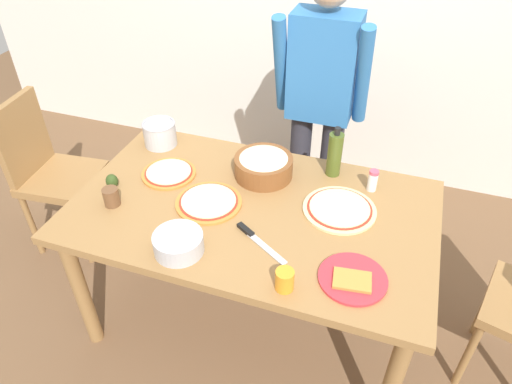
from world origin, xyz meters
TOP-DOWN VIEW (x-y plane):
  - ground at (0.00, 0.00)m, footprint 8.00×8.00m
  - dining_table at (0.00, 0.00)m, footprint 1.60×0.96m
  - person_cook at (0.12, 0.76)m, footprint 0.49×0.25m
  - chair_wooden_left at (-1.32, 0.20)m, footprint 0.44×0.44m
  - pizza_raw_on_board at (0.37, 0.10)m, footprint 0.32×0.32m
  - pizza_cooked_on_tray at (-0.19, -0.04)m, footprint 0.30×0.30m
  - pizza_second_cooked at (-0.47, 0.10)m, footprint 0.26×0.26m
  - plate_with_slice at (0.49, -0.28)m, footprint 0.26×0.26m
  - popcorn_bowl at (-0.03, 0.25)m, footprint 0.28×0.28m
  - mixing_bowl_steel at (-0.19, -0.35)m, footprint 0.20×0.20m
  - olive_oil_bottle at (0.28, 0.37)m, footprint 0.07×0.07m
  - steel_pot at (-0.63, 0.34)m, footprint 0.17×0.17m
  - cup_orange at (0.26, -0.39)m, footprint 0.07×0.07m
  - cup_small_brown at (-0.60, -0.18)m, footprint 0.07×0.07m
  - salt_shaker at (0.48, 0.30)m, footprint 0.04×0.04m
  - chef_knife at (0.08, -0.19)m, footprint 0.26×0.17m
  - avocado at (-0.67, -0.07)m, footprint 0.06×0.06m

SIDE VIEW (x-z plane):
  - ground at x=0.00m, z-range 0.00..0.00m
  - chair_wooden_left at x=-1.32m, z-range 0.07..1.02m
  - dining_table at x=0.00m, z-range 0.29..1.05m
  - chef_knife at x=0.08m, z-range 0.76..0.78m
  - plate_with_slice at x=0.49m, z-range 0.76..0.78m
  - pizza_cooked_on_tray at x=-0.19m, z-range 0.76..0.78m
  - pizza_raw_on_board at x=0.37m, z-range 0.76..0.78m
  - pizza_second_cooked at x=-0.47m, z-range 0.76..0.78m
  - avocado at x=-0.67m, z-range 0.76..0.83m
  - mixing_bowl_steel at x=-0.19m, z-range 0.76..0.84m
  - cup_orange at x=0.26m, z-range 0.76..0.84m
  - cup_small_brown at x=-0.60m, z-range 0.76..0.84m
  - salt_shaker at x=0.48m, z-range 0.76..0.87m
  - popcorn_bowl at x=-0.03m, z-range 0.76..0.88m
  - steel_pot at x=-0.63m, z-range 0.76..0.89m
  - olive_oil_bottle at x=0.28m, z-range 0.75..1.00m
  - person_cook at x=0.12m, z-range 0.13..1.75m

